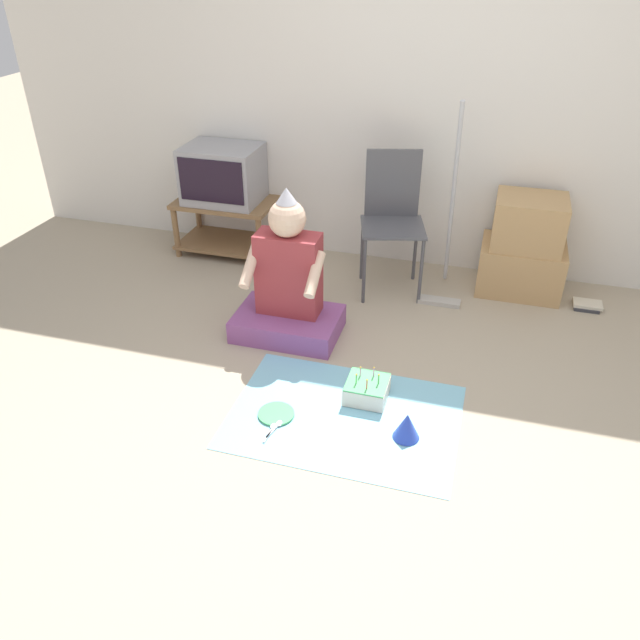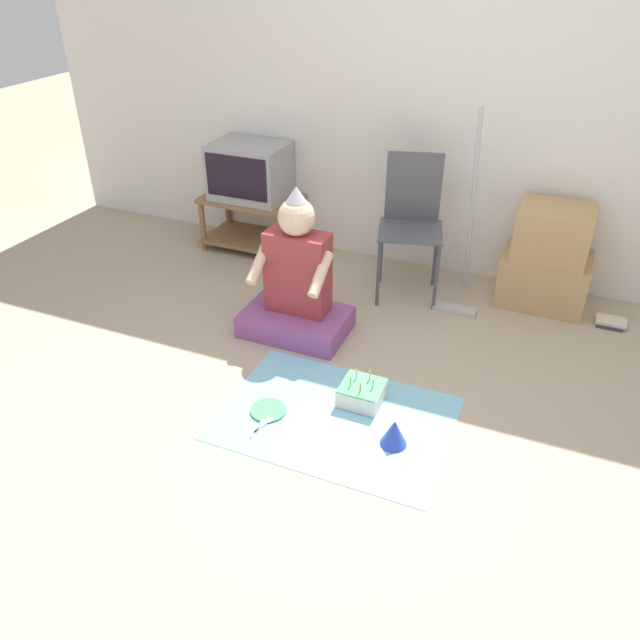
# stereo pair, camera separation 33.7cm
# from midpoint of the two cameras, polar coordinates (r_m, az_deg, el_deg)

# --- Properties ---
(ground_plane) EXTENTS (16.00, 16.00, 0.00)m
(ground_plane) POSITION_cam_midpoint_polar(r_m,az_deg,el_deg) (3.18, 0.09, -10.30)
(ground_plane) COLOR tan
(wall_back) EXTENTS (6.40, 0.06, 2.55)m
(wall_back) POSITION_cam_midpoint_polar(r_m,az_deg,el_deg) (4.41, 7.86, 20.43)
(wall_back) COLOR silver
(wall_back) RESTS_ON ground_plane
(tv_stand) EXTENTS (0.74, 0.45, 0.42)m
(tv_stand) POSITION_cam_midpoint_polar(r_m,az_deg,el_deg) (4.91, -10.50, 8.82)
(tv_stand) COLOR olive
(tv_stand) RESTS_ON ground_plane
(tv) EXTENTS (0.55, 0.43, 0.41)m
(tv) POSITION_cam_midpoint_polar(r_m,az_deg,el_deg) (4.78, -10.93, 12.93)
(tv) COLOR #99999E
(tv) RESTS_ON tv_stand
(folding_chair) EXTENTS (0.50, 0.48, 0.94)m
(folding_chair) POSITION_cam_midpoint_polar(r_m,az_deg,el_deg) (4.22, 4.35, 9.75)
(folding_chair) COLOR #4C4C51
(folding_chair) RESTS_ON ground_plane
(cardboard_box_stack) EXTENTS (0.56, 0.41, 0.67)m
(cardboard_box_stack) POSITION_cam_midpoint_polar(r_m,az_deg,el_deg) (4.41, 16.09, 6.25)
(cardboard_box_stack) COLOR tan
(cardboard_box_stack) RESTS_ON ground_plane
(dust_mop) EXTENTS (0.28, 0.38, 1.33)m
(dust_mop) POSITION_cam_midpoint_polar(r_m,az_deg,el_deg) (4.16, 9.27, 6.85)
(dust_mop) COLOR #B2ADA3
(dust_mop) RESTS_ON ground_plane
(book_pile) EXTENTS (0.18, 0.15, 0.04)m
(book_pile) POSITION_cam_midpoint_polar(r_m,az_deg,el_deg) (4.46, 21.27, 1.22)
(book_pile) COLOR #333338
(book_pile) RESTS_ON ground_plane
(person_seated) EXTENTS (0.64, 0.43, 0.93)m
(person_seated) POSITION_cam_midpoint_polar(r_m,az_deg,el_deg) (3.77, -5.51, 2.79)
(person_seated) COLOR #8C4C8C
(person_seated) RESTS_ON ground_plane
(party_cloth) EXTENTS (1.17, 0.84, 0.01)m
(party_cloth) POSITION_cam_midpoint_polar(r_m,az_deg,el_deg) (3.26, -0.74, -8.89)
(party_cloth) COLOR #7FC6E0
(party_cloth) RESTS_ON ground_plane
(birthday_cake) EXTENTS (0.22, 0.22, 0.17)m
(birthday_cake) POSITION_cam_midpoint_polar(r_m,az_deg,el_deg) (3.34, 1.41, -6.45)
(birthday_cake) COLOR #F4E0C6
(birthday_cake) RESTS_ON party_cloth
(party_hat_blue) EXTENTS (0.13, 0.13, 0.14)m
(party_hat_blue) POSITION_cam_midpoint_polar(r_m,az_deg,el_deg) (3.10, 4.84, -9.74)
(party_hat_blue) COLOR blue
(party_hat_blue) RESTS_ON party_cloth
(paper_plate) EXTENTS (0.19, 0.19, 0.01)m
(paper_plate) POSITION_cam_midpoint_polar(r_m,az_deg,el_deg) (3.29, -7.00, -8.62)
(paper_plate) COLOR #4CB266
(paper_plate) RESTS_ON party_cloth
(plastic_spoon_near) EXTENTS (0.05, 0.14, 0.01)m
(plastic_spoon_near) POSITION_cam_midpoint_polar(r_m,az_deg,el_deg) (3.22, -6.94, -9.64)
(plastic_spoon_near) COLOR white
(plastic_spoon_near) RESTS_ON party_cloth
(plastic_spoon_far) EXTENTS (0.04, 0.15, 0.01)m
(plastic_spoon_far) POSITION_cam_midpoint_polar(r_m,az_deg,el_deg) (3.20, -7.43, -9.90)
(plastic_spoon_far) COLOR white
(plastic_spoon_far) RESTS_ON party_cloth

